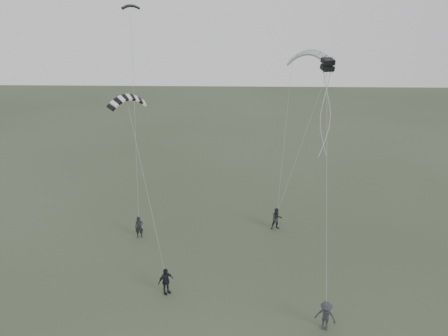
{
  "coord_description": "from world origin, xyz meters",
  "views": [
    {
      "loc": [
        2.38,
        -25.2,
        19.12
      ],
      "look_at": [
        1.49,
        5.59,
        6.69
      ],
      "focal_mm": 35.0,
      "sensor_mm": 36.0,
      "label": 1
    }
  ],
  "objects_px": {
    "kite_dark_small": "(130,6)",
    "kite_pale_large": "(311,52)",
    "flyer_far": "(326,316)",
    "kite_striped": "(127,97)",
    "kite_box": "(328,65)",
    "flyer_right": "(277,219)",
    "flyer_left": "(139,227)",
    "flyer_center": "(166,281)"
  },
  "relations": [
    {
      "from": "kite_box",
      "to": "kite_dark_small",
      "type": "bearing_deg",
      "value": 137.1
    },
    {
      "from": "flyer_right",
      "to": "kite_box",
      "type": "relative_size",
      "value": 2.57
    },
    {
      "from": "flyer_center",
      "to": "flyer_left",
      "type": "bearing_deg",
      "value": 74.02
    },
    {
      "from": "kite_pale_large",
      "to": "kite_striped",
      "type": "height_order",
      "value": "kite_pale_large"
    },
    {
      "from": "kite_striped",
      "to": "kite_pale_large",
      "type": "bearing_deg",
      "value": -2.04
    },
    {
      "from": "kite_pale_large",
      "to": "kite_striped",
      "type": "bearing_deg",
      "value": -116.04
    },
    {
      "from": "flyer_left",
      "to": "kite_pale_large",
      "type": "bearing_deg",
      "value": 16.2
    },
    {
      "from": "flyer_far",
      "to": "kite_dark_small",
      "type": "distance_m",
      "value": 27.65
    },
    {
      "from": "flyer_right",
      "to": "flyer_far",
      "type": "height_order",
      "value": "flyer_far"
    },
    {
      "from": "flyer_left",
      "to": "kite_box",
      "type": "relative_size",
      "value": 2.46
    },
    {
      "from": "kite_dark_small",
      "to": "kite_box",
      "type": "distance_m",
      "value": 16.96
    },
    {
      "from": "kite_box",
      "to": "flyer_center",
      "type": "bearing_deg",
      "value": -167.96
    },
    {
      "from": "kite_box",
      "to": "flyer_right",
      "type": "bearing_deg",
      "value": 113.84
    },
    {
      "from": "flyer_center",
      "to": "flyer_far",
      "type": "height_order",
      "value": "flyer_far"
    },
    {
      "from": "flyer_right",
      "to": "kite_pale_large",
      "type": "relative_size",
      "value": 0.46
    },
    {
      "from": "flyer_far",
      "to": "kite_box",
      "type": "height_order",
      "value": "kite_box"
    },
    {
      "from": "flyer_center",
      "to": "kite_striped",
      "type": "xyz_separation_m",
      "value": [
        -2.79,
        4.72,
        11.51
      ]
    },
    {
      "from": "flyer_center",
      "to": "kite_dark_small",
      "type": "height_order",
      "value": "kite_dark_small"
    },
    {
      "from": "kite_pale_large",
      "to": "kite_striped",
      "type": "xyz_separation_m",
      "value": [
        -13.84,
        -9.64,
        -1.83
      ]
    },
    {
      "from": "flyer_center",
      "to": "flyer_far",
      "type": "relative_size",
      "value": 0.99
    },
    {
      "from": "kite_dark_small",
      "to": "kite_pale_large",
      "type": "bearing_deg",
      "value": -14.72
    },
    {
      "from": "flyer_far",
      "to": "kite_box",
      "type": "distance_m",
      "value": 16.36
    },
    {
      "from": "flyer_right",
      "to": "kite_box",
      "type": "bearing_deg",
      "value": -62.26
    },
    {
      "from": "flyer_center",
      "to": "kite_pale_large",
      "type": "bearing_deg",
      "value": 11.84
    },
    {
      "from": "kite_dark_small",
      "to": "kite_pale_large",
      "type": "height_order",
      "value": "kite_dark_small"
    },
    {
      "from": "flyer_left",
      "to": "flyer_right",
      "type": "height_order",
      "value": "flyer_right"
    },
    {
      "from": "flyer_center",
      "to": "kite_box",
      "type": "height_order",
      "value": "kite_box"
    },
    {
      "from": "kite_dark_small",
      "to": "kite_box",
      "type": "bearing_deg",
      "value": -44.95
    },
    {
      "from": "kite_dark_small",
      "to": "kite_box",
      "type": "xyz_separation_m",
      "value": [
        14.89,
        -7.29,
        -3.55
      ]
    },
    {
      "from": "flyer_right",
      "to": "kite_pale_large",
      "type": "distance_m",
      "value": 14.64
    },
    {
      "from": "flyer_right",
      "to": "kite_box",
      "type": "height_order",
      "value": "kite_box"
    },
    {
      "from": "kite_striped",
      "to": "kite_dark_small",
      "type": "bearing_deg",
      "value": 61.5
    },
    {
      "from": "kite_dark_small",
      "to": "kite_box",
      "type": "height_order",
      "value": "kite_dark_small"
    },
    {
      "from": "flyer_far",
      "to": "kite_dark_small",
      "type": "bearing_deg",
      "value": 154.03
    },
    {
      "from": "flyer_left",
      "to": "flyer_far",
      "type": "bearing_deg",
      "value": -47.65
    },
    {
      "from": "kite_box",
      "to": "kite_striped",
      "type": "bearing_deg",
      "value": 168.44
    },
    {
      "from": "flyer_left",
      "to": "flyer_center",
      "type": "distance_m",
      "value": 8.02
    },
    {
      "from": "flyer_left",
      "to": "flyer_center",
      "type": "relative_size",
      "value": 0.96
    },
    {
      "from": "flyer_left",
      "to": "kite_striped",
      "type": "xyz_separation_m",
      "value": [
        0.55,
        -2.58,
        11.55
      ]
    },
    {
      "from": "flyer_center",
      "to": "kite_pale_large",
      "type": "relative_size",
      "value": 0.46
    },
    {
      "from": "flyer_right",
      "to": "kite_pale_large",
      "type": "height_order",
      "value": "kite_pale_large"
    },
    {
      "from": "flyer_far",
      "to": "kite_pale_large",
      "type": "distance_m",
      "value": 22.02
    }
  ]
}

